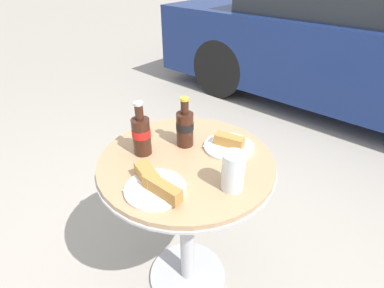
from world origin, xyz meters
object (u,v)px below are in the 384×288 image
object	(u,v)px
cola_bottle_right	(141,134)
parked_car	(376,45)
drinking_glass	(233,173)
lunch_plate_near	(155,185)
cola_bottle_left	(185,127)
lunch_plate_far	(229,145)
bistro_table	(187,193)

from	to	relation	value
cola_bottle_right	parked_car	bearing A→B (deg)	86.20
drinking_glass	cola_bottle_right	bearing A→B (deg)	-171.70
lunch_plate_near	cola_bottle_left	bearing A→B (deg)	112.27
parked_car	lunch_plate_far	bearing A→B (deg)	-88.98
cola_bottle_left	parked_car	size ratio (longest dim) A/B	0.05
bistro_table	drinking_glass	world-z (taller)	drinking_glass
cola_bottle_left	parked_car	world-z (taller)	parked_car
bistro_table	cola_bottle_left	bearing A→B (deg)	134.20
cola_bottle_right	drinking_glass	world-z (taller)	cola_bottle_right
drinking_glass	lunch_plate_far	world-z (taller)	drinking_glass
bistro_table	lunch_plate_far	bearing A→B (deg)	64.24
bistro_table	cola_bottle_right	world-z (taller)	cola_bottle_right
lunch_plate_near	parked_car	xyz separation A→B (m)	(-0.01, 2.98, -0.13)
cola_bottle_left	parked_car	xyz separation A→B (m)	(0.11, 2.70, -0.19)
drinking_glass	lunch_plate_far	bearing A→B (deg)	127.20
cola_bottle_right	bistro_table	bearing A→B (deg)	27.09
cola_bottle_left	lunch_plate_near	distance (m)	0.30
drinking_glass	lunch_plate_near	xyz separation A→B (m)	(-0.18, -0.18, -0.04)
bistro_table	drinking_glass	size ratio (longest dim) A/B	5.52
drinking_glass	bistro_table	bearing A→B (deg)	173.93
drinking_glass	lunch_plate_near	world-z (taller)	drinking_glass
cola_bottle_right	lunch_plate_far	world-z (taller)	cola_bottle_right
parked_car	bistro_table	bearing A→B (deg)	-90.71
lunch_plate_near	bistro_table	bearing A→B (deg)	101.57
bistro_table	drinking_glass	distance (m)	0.33
cola_bottle_left	drinking_glass	size ratio (longest dim) A/B	1.54
drinking_glass	parked_car	xyz separation A→B (m)	(-0.19, 2.80, -0.17)
cola_bottle_left	drinking_glass	distance (m)	0.31
parked_car	drinking_glass	bearing A→B (deg)	-86.10
cola_bottle_right	lunch_plate_near	bearing A→B (deg)	-31.66
lunch_plate_far	cola_bottle_left	bearing A→B (deg)	-148.23
drinking_glass	lunch_plate_near	distance (m)	0.26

